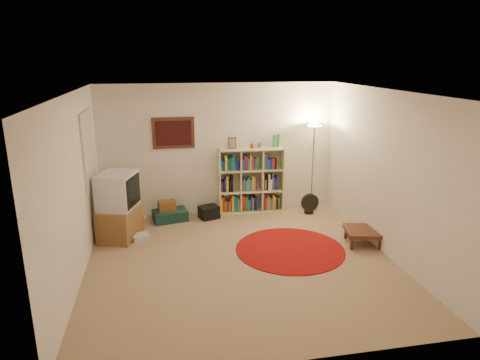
% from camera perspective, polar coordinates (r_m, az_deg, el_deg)
% --- Properties ---
extents(room, '(4.54, 4.54, 2.54)m').
position_cam_1_polar(room, '(6.10, -0.47, -0.03)').
color(room, '#A1805E').
rests_on(room, ground).
extents(bookshelf, '(1.28, 0.41, 1.53)m').
position_cam_1_polar(bookshelf, '(8.39, 1.31, -0.12)').
color(bookshelf, beige).
rests_on(bookshelf, ground).
extents(floor_lamp, '(0.43, 0.43, 1.76)m').
position_cam_1_polar(floor_lamp, '(8.36, 9.84, 5.54)').
color(floor_lamp, gray).
rests_on(floor_lamp, ground).
extents(floor_fan, '(0.36, 0.21, 0.40)m').
position_cam_1_polar(floor_fan, '(8.46, 9.28, -3.13)').
color(floor_fan, black).
rests_on(floor_fan, ground).
extents(tv_stand, '(0.75, 0.90, 1.13)m').
position_cam_1_polar(tv_stand, '(7.41, -15.83, -3.50)').
color(tv_stand, brown).
rests_on(tv_stand, ground).
extents(dvd_box, '(0.33, 0.30, 0.09)m').
position_cam_1_polar(dvd_box, '(7.43, -13.11, -7.39)').
color(dvd_box, silver).
rests_on(dvd_box, ground).
extents(suitcase, '(0.68, 0.51, 0.20)m').
position_cam_1_polar(suitcase, '(8.13, -9.30, -4.68)').
color(suitcase, '#13342D').
rests_on(suitcase, ground).
extents(wicker_basket, '(0.34, 0.27, 0.18)m').
position_cam_1_polar(wicker_basket, '(8.10, -9.71, -3.37)').
color(wicker_basket, brown).
rests_on(wicker_basket, suitcase).
extents(duffel_bag, '(0.42, 0.38, 0.24)m').
position_cam_1_polar(duffel_bag, '(8.16, -4.16, -4.30)').
color(duffel_bag, black).
rests_on(duffel_bag, ground).
extents(paper_towel, '(0.16, 0.16, 0.26)m').
position_cam_1_polar(paper_towel, '(8.51, -0.25, -3.30)').
color(paper_towel, white).
rests_on(paper_towel, ground).
extents(red_rug, '(1.73, 1.73, 0.02)m').
position_cam_1_polar(red_rug, '(6.93, 6.68, -9.16)').
color(red_rug, maroon).
rests_on(red_rug, ground).
extents(side_table, '(0.66, 0.66, 0.26)m').
position_cam_1_polar(side_table, '(7.29, 16.09, -6.65)').
color(side_table, '#442117').
rests_on(side_table, ground).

